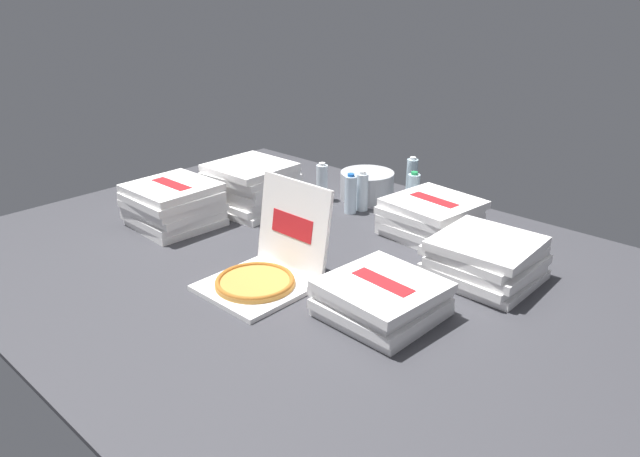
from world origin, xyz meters
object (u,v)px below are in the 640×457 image
Objects in this scene: water_bottle_2 at (412,176)px; pizza_stack_left_mid at (381,298)px; pizza_stack_right_far at (485,259)px; pizza_stack_right_near at (431,217)px; water_bottle_4 at (362,192)px; ice_bucket at (367,185)px; pizza_stack_center_far at (252,186)px; water_bottle_3 at (350,194)px; open_pizza_box at (266,268)px; water_bottle_0 at (322,182)px; water_bottle_1 at (413,192)px; pizza_stack_center_near at (174,205)px.

pizza_stack_left_mid is at bearing -59.86° from water_bottle_2.
pizza_stack_right_near is at bearing 149.89° from pizza_stack_right_far.
water_bottle_4 is at bearing 132.83° from pizza_stack_left_mid.
water_bottle_4 reaches higher than pizza_stack_right_far.
pizza_stack_left_mid is 1.97× the size of water_bottle_4.
pizza_stack_left_mid is 1.42× the size of ice_bucket.
pizza_stack_center_far is 0.55m from water_bottle_3.
open_pizza_box is at bearing -75.04° from water_bottle_4.
pizza_stack_right_near is 0.74m from water_bottle_0.
pizza_stack_left_mid is at bearing -69.73° from pizza_stack_right_near.
open_pizza_box is at bearing -87.97° from water_bottle_1.
pizza_stack_right_far is at bearing 45.51° from open_pizza_box.
water_bottle_0 is at bearing -156.05° from water_bottle_1.
water_bottle_0 is at bearing 179.69° from pizza_stack_right_near.
pizza_stack_left_mid is 1.97× the size of water_bottle_0.
water_bottle_0 is 1.00× the size of water_bottle_1.
pizza_stack_center_far is 1.46× the size of ice_bucket.
water_bottle_0 is at bearing 62.45° from pizza_stack_center_far.
water_bottle_2 and water_bottle_4 have the same top height.
pizza_stack_right_far is (1.36, 0.11, -0.04)m from pizza_stack_center_far.
pizza_stack_left_mid is 1.43m from water_bottle_2.
water_bottle_2 is 0.50m from water_bottle_3.
pizza_stack_center_near reaches higher than water_bottle_4.
water_bottle_1 is at bearing -53.83° from water_bottle_2.
pizza_stack_left_mid is at bearing -47.17° from water_bottle_4.
water_bottle_1 is 0.35m from water_bottle_3.
pizza_stack_left_mid is (-0.14, -0.53, -0.02)m from pizza_stack_right_far.
pizza_stack_center_near reaches higher than pizza_stack_right_far.
open_pizza_box is at bearing -60.21° from water_bottle_0.
pizza_stack_center_near is (-1.04, -0.79, 0.02)m from pizza_stack_right_near.
water_bottle_1 is 1.00× the size of water_bottle_2.
water_bottle_0 is 0.25m from water_bottle_3.
water_bottle_0 is (-0.17, -0.20, 0.03)m from ice_bucket.
water_bottle_2 is 0.42m from water_bottle_4.
ice_bucket is (-1.00, 0.46, -0.01)m from pizza_stack_right_far.
pizza_stack_left_mid is at bearing 0.60° from pizza_stack_center_near.
pizza_stack_right_far is at bearing -24.58° from ice_bucket.
pizza_stack_right_far is at bearing -34.25° from water_bottle_1.
pizza_stack_center_far is at bearing -158.70° from pizza_stack_right_near.
pizza_stack_right_far is at bearing -39.28° from water_bottle_2.
water_bottle_2 reaches higher than pizza_stack_right_far.
water_bottle_2 is at bearing 126.17° from water_bottle_1.
pizza_stack_center_far is 2.03× the size of water_bottle_0.
pizza_stack_right_near is 0.83m from pizza_stack_left_mid.
ice_bucket is at bearing 120.73° from water_bottle_4.
water_bottle_0 reaches higher than pizza_stack_left_mid.
pizza_stack_right_near is at bearing -46.60° from water_bottle_2.
pizza_stack_right_far reaches higher than ice_bucket.
pizza_stack_center_far is 1.06× the size of pizza_stack_right_far.
water_bottle_4 is at bearing -59.27° from ice_bucket.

